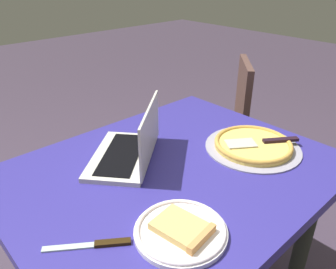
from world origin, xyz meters
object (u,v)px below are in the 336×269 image
object	(u,v)px
laptop	(131,148)
table_knife	(96,244)
pizza_tray	(253,145)
pizza_plate	(181,230)
dining_table	(173,188)
chair_near	(223,122)

from	to	relation	value
laptop	table_knife	bearing A→B (deg)	-139.02
pizza_tray	pizza_plate	bearing A→B (deg)	-165.22
dining_table	pizza_tray	distance (m)	0.36
dining_table	pizza_tray	xyz separation A→B (m)	(0.33, -0.11, 0.10)
pizza_plate	pizza_tray	bearing A→B (deg)	14.78
laptop	chair_near	bearing A→B (deg)	16.62
pizza_plate	pizza_tray	xyz separation A→B (m)	(0.54, 0.14, 0.00)
table_knife	laptop	bearing A→B (deg)	40.98
table_knife	chair_near	world-z (taller)	chair_near
dining_table	laptop	world-z (taller)	laptop
dining_table	laptop	bearing A→B (deg)	115.20
dining_table	chair_near	size ratio (longest dim) A/B	1.30
dining_table	pizza_plate	world-z (taller)	pizza_plate
pizza_plate	pizza_tray	distance (m)	0.55
pizza_plate	chair_near	size ratio (longest dim) A/B	0.29
pizza_tray	table_knife	bearing A→B (deg)	-178.25
dining_table	pizza_tray	world-z (taller)	pizza_tray
laptop	chair_near	distance (m)	0.97
laptop	pizza_tray	distance (m)	0.48
dining_table	table_knife	xyz separation A→B (m)	(-0.40, -0.13, 0.09)
chair_near	table_knife	bearing A→B (deg)	-155.73
dining_table	table_knife	distance (m)	0.43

